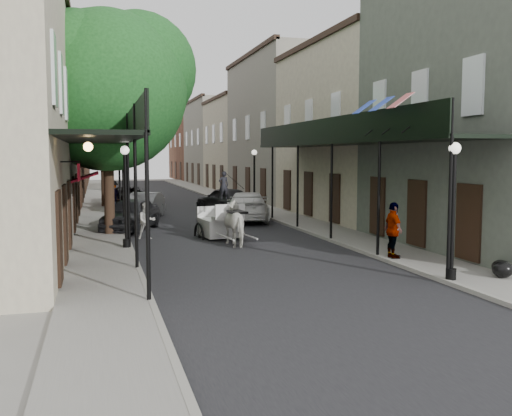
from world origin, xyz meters
TOP-DOWN VIEW (x-y plane):
  - ground at (0.00, 0.00)m, footprint 140.00×140.00m
  - road at (0.00, 20.00)m, footprint 8.00×90.00m
  - sidewalk_left at (-5.00, 20.00)m, footprint 2.20×90.00m
  - sidewalk_right at (5.00, 20.00)m, footprint 2.20×90.00m
  - building_row_left at (-8.60, 30.00)m, footprint 5.00×80.00m
  - building_row_right at (8.60, 30.00)m, footprint 5.00×80.00m
  - gallery_left at (-4.79, 6.98)m, footprint 2.20×18.05m
  - gallery_right at (4.79, 6.98)m, footprint 2.20×18.05m
  - tree_near at (-4.20, 10.18)m, footprint 7.31×6.80m
  - tree_far at (-4.25, 24.18)m, footprint 6.45×6.00m
  - lamppost_right_near at (4.10, -2.00)m, footprint 0.32×0.32m
  - lamppost_left at (-4.10, 6.00)m, footprint 0.32×0.32m
  - lamppost_right_far at (4.10, 18.00)m, footprint 0.32×0.32m
  - horse at (0.12, 6.00)m, footprint 1.14×2.12m
  - carriage at (-0.17, 8.65)m, footprint 1.93×2.67m
  - pedestrian_walking at (-3.15, 8.64)m, footprint 0.84×0.70m
  - pedestrian_sidewalk_left at (-4.20, 20.08)m, footprint 1.37×1.33m
  - pedestrian_sidewalk_right at (4.20, 1.33)m, footprint 0.51×1.10m
  - car_left_near at (-3.60, 11.75)m, footprint 3.38×4.82m
  - car_left_mid at (-2.60, 16.79)m, footprint 2.78×4.55m
  - car_left_far at (-2.86, 24.00)m, footprint 3.40×5.54m
  - car_right_near at (2.60, 14.00)m, footprint 3.33×5.72m
  - car_right_far at (2.60, 19.61)m, footprint 3.37×4.80m
  - trash_bags at (5.72, -2.03)m, footprint 0.83×0.98m

SIDE VIEW (x-z plane):
  - ground at x=0.00m, z-range 0.00..0.00m
  - road at x=0.00m, z-range 0.00..0.01m
  - sidewalk_left at x=-5.00m, z-range 0.00..0.12m
  - sidewalk_right at x=5.00m, z-range 0.00..0.12m
  - trash_bags at x=5.72m, z-range 0.10..0.59m
  - car_left_mid at x=-2.60m, z-range 0.00..1.42m
  - car_left_far at x=-2.86m, z-range 0.00..1.43m
  - car_right_far at x=2.60m, z-range 0.00..1.52m
  - car_left_near at x=-3.60m, z-range 0.00..1.52m
  - pedestrian_walking at x=-3.15m, z-range 0.00..1.53m
  - car_right_near at x=2.60m, z-range 0.00..1.56m
  - horse at x=0.12m, z-range 0.00..1.71m
  - pedestrian_sidewalk_right at x=4.20m, z-range 0.12..1.97m
  - pedestrian_sidewalk_left at x=-4.20m, z-range 0.12..2.00m
  - carriage at x=-0.17m, z-range -0.32..2.54m
  - lamppost_right_near at x=4.10m, z-range 0.19..3.90m
  - lamppost_left at x=-4.10m, z-range 0.19..3.90m
  - lamppost_right_far at x=4.10m, z-range 0.19..3.90m
  - gallery_left at x=-4.79m, z-range 1.61..6.49m
  - gallery_right at x=4.79m, z-range 1.61..6.49m
  - building_row_left at x=-8.60m, z-range 0.00..10.50m
  - building_row_right at x=8.60m, z-range 0.00..10.50m
  - tree_far at x=-4.25m, z-range 1.53..10.14m
  - tree_near at x=-4.20m, z-range 1.67..11.30m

